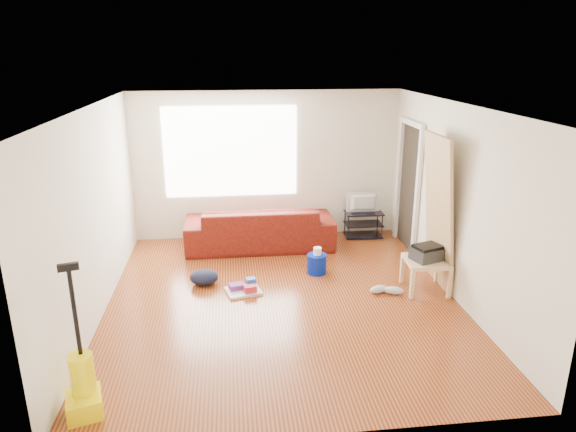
{
  "coord_description": "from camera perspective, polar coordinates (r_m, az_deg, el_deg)",
  "views": [
    {
      "loc": [
        -0.63,
        -6.02,
        3.13
      ],
      "look_at": [
        0.14,
        0.6,
        0.96
      ],
      "focal_mm": 32.0,
      "sensor_mm": 36.0,
      "label": 1
    }
  ],
  "objects": [
    {
      "name": "sofa",
      "position": [
        8.57,
        -3.13,
        -3.39
      ],
      "size": [
        2.41,
        0.94,
        0.7
      ],
      "primitive_type": "imported",
      "rotation": [
        0.0,
        0.0,
        3.14
      ],
      "color": "#3C0B08",
      "rests_on": "ground"
    },
    {
      "name": "sneakers",
      "position": [
        7.08,
        10.84,
        -8.06
      ],
      "size": [
        0.48,
        0.25,
        0.11
      ],
      "rotation": [
        0.0,
        0.0,
        -0.13
      ],
      "color": "silver",
      "rests_on": "ground"
    },
    {
      "name": "tv",
      "position": [
        8.91,
        8.46,
        1.45
      ],
      "size": [
        0.59,
        0.08,
        0.34
      ],
      "primitive_type": "imported",
      "rotation": [
        0.0,
        0.0,
        3.14
      ],
      "color": "black",
      "rests_on": "tv_stand"
    },
    {
      "name": "cleaning_tray",
      "position": [
        7.02,
        -4.89,
        -8.03
      ],
      "size": [
        0.52,
        0.45,
        0.16
      ],
      "rotation": [
        0.0,
        0.0,
        0.24
      ],
      "color": "silver",
      "rests_on": "ground"
    },
    {
      "name": "room",
      "position": [
        6.49,
        -0.15,
        1.24
      ],
      "size": [
        4.51,
        5.01,
        2.51
      ],
      "color": "#562213",
      "rests_on": "ground"
    },
    {
      "name": "printer",
      "position": [
        7.1,
        15.21,
        -3.95
      ],
      "size": [
        0.47,
        0.41,
        0.2
      ],
      "rotation": [
        0.0,
        0.0,
        0.34
      ],
      "color": "#262627",
      "rests_on": "side_table"
    },
    {
      "name": "bucket",
      "position": [
        7.59,
        3.19,
        -6.31
      ],
      "size": [
        0.3,
        0.3,
        0.29
      ],
      "primitive_type": "cylinder",
      "rotation": [
        0.0,
        0.0,
        -0.05
      ],
      "color": "#041A91",
      "rests_on": "ground"
    },
    {
      "name": "side_table",
      "position": [
        7.16,
        15.1,
        -5.22
      ],
      "size": [
        0.58,
        0.58,
        0.45
      ],
      "rotation": [
        0.0,
        0.0,
        -0.07
      ],
      "color": "#E3BE7F",
      "rests_on": "ground"
    },
    {
      "name": "backpack",
      "position": [
        7.32,
        -9.26,
        -7.5
      ],
      "size": [
        0.4,
        0.32,
        0.22
      ],
      "primitive_type": "ellipsoid",
      "rotation": [
        0.0,
        0.0,
        -0.02
      ],
      "color": "black",
      "rests_on": "ground"
    },
    {
      "name": "toilet_paper",
      "position": [
        7.52,
        3.27,
        -4.92
      ],
      "size": [
        0.12,
        0.12,
        0.11
      ],
      "primitive_type": "cylinder",
      "color": "white",
      "rests_on": "bucket"
    },
    {
      "name": "tv_stand",
      "position": [
        9.03,
        8.35,
        -0.88
      ],
      "size": [
        0.66,
        0.39,
        0.45
      ],
      "rotation": [
        0.0,
        0.0,
        -0.03
      ],
      "color": "black",
      "rests_on": "ground"
    },
    {
      "name": "vacuum",
      "position": [
        5.16,
        -21.81,
        -17.17
      ],
      "size": [
        0.38,
        0.41,
        1.43
      ],
      "rotation": [
        0.0,
        0.0,
        0.27
      ],
      "color": "#FFE101",
      "rests_on": "ground"
    },
    {
      "name": "door_panel",
      "position": [
        7.52,
        15.7,
        -7.27
      ],
      "size": [
        0.26,
        0.84,
        2.1
      ],
      "primitive_type": "cube",
      "rotation": [
        0.0,
        -0.1,
        0.0
      ],
      "color": "#9C804D",
      "rests_on": "ground"
    }
  ]
}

